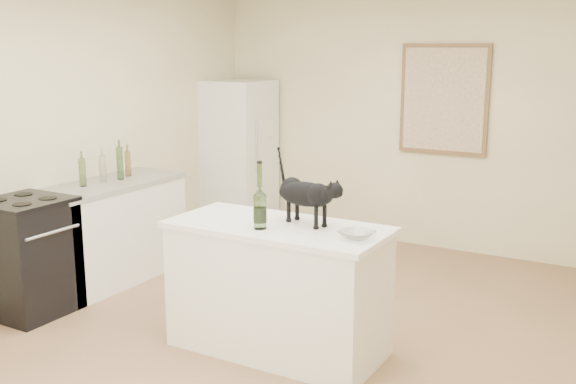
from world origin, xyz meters
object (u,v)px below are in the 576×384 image
(wine_bottle, at_px, (260,199))
(glass_bowl, at_px, (357,235))
(black_cat, at_px, (306,197))
(stove, at_px, (28,258))
(fridge, at_px, (238,156))

(wine_bottle, xyz_separation_m, glass_bowl, (0.65, 0.09, -0.17))
(wine_bottle, bearing_deg, black_cat, 51.48)
(stove, relative_size, black_cat, 1.71)
(fridge, height_order, wine_bottle, fridge)
(fridge, bearing_deg, wine_bottle, -53.42)
(fridge, distance_m, black_cat, 3.30)
(wine_bottle, bearing_deg, glass_bowl, 8.16)
(stove, distance_m, glass_bowl, 2.72)
(stove, height_order, black_cat, black_cat)
(fridge, relative_size, black_cat, 3.22)
(stove, height_order, glass_bowl, glass_bowl)
(fridge, height_order, glass_bowl, fridge)
(fridge, bearing_deg, glass_bowl, -44.44)
(stove, distance_m, black_cat, 2.35)
(stove, bearing_deg, wine_bottle, 7.16)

